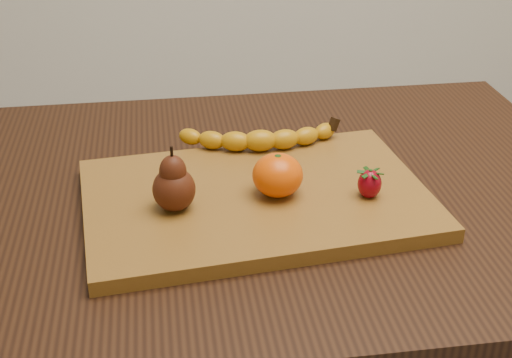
{
  "coord_description": "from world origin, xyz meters",
  "views": [
    {
      "loc": [
        -0.12,
        -0.86,
        1.25
      ],
      "look_at": [
        -0.0,
        -0.05,
        0.8
      ],
      "focal_mm": 50.0,
      "sensor_mm": 36.0,
      "label": 1
    }
  ],
  "objects": [
    {
      "name": "table",
      "position": [
        0.0,
        0.0,
        0.66
      ],
      "size": [
        1.0,
        0.7,
        0.76
      ],
      "color": "black",
      "rests_on": "ground"
    },
    {
      "name": "pear",
      "position": [
        -0.11,
        -0.07,
        0.82
      ],
      "size": [
        0.06,
        0.06,
        0.09
      ],
      "primitive_type": null,
      "rotation": [
        0.0,
        0.0,
        -0.05
      ],
      "color": "#471B0B",
      "rests_on": "cutting_board"
    },
    {
      "name": "banana",
      "position": [
        0.02,
        0.08,
        0.8
      ],
      "size": [
        0.21,
        0.06,
        0.03
      ],
      "primitive_type": null,
      "rotation": [
        0.0,
        0.0,
        -0.05
      ],
      "color": "#C58909",
      "rests_on": "cutting_board"
    },
    {
      "name": "cutting_board",
      "position": [
        -0.0,
        -0.05,
        0.77
      ],
      "size": [
        0.48,
        0.34,
        0.02
      ],
      "primitive_type": "cube",
      "rotation": [
        0.0,
        0.0,
        0.1
      ],
      "color": "brown",
      "rests_on": "table"
    },
    {
      "name": "strawberry",
      "position": [
        0.14,
        -0.08,
        0.8
      ],
      "size": [
        0.04,
        0.04,
        0.04
      ],
      "primitive_type": null,
      "rotation": [
        0.0,
        0.0,
        -0.36
      ],
      "color": "maroon",
      "rests_on": "cutting_board"
    },
    {
      "name": "mandarin",
      "position": [
        0.02,
        -0.06,
        0.81
      ],
      "size": [
        0.08,
        0.08,
        0.06
      ],
      "primitive_type": "ellipsoid",
      "rotation": [
        0.0,
        0.0,
        -0.3
      ],
      "color": "#E94F02",
      "rests_on": "cutting_board"
    }
  ]
}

